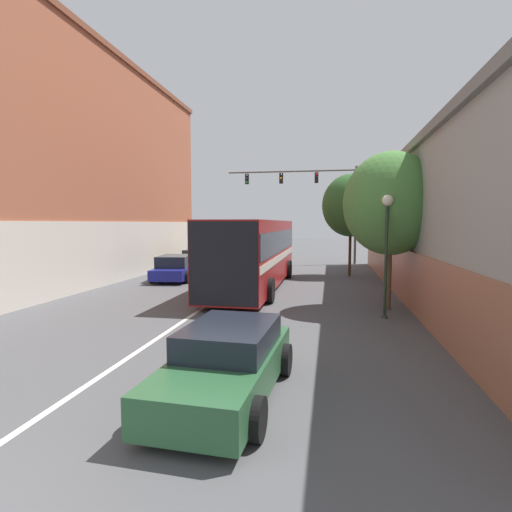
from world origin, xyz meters
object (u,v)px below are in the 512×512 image
at_px(bus, 255,250).
at_px(street_tree_near, 391,204).
at_px(parked_car_left_mid, 225,253).
at_px(traffic_signal_gantry, 313,191).
at_px(street_lamp, 386,240).
at_px(hatchback_foreground, 227,362).
at_px(parked_car_left_near, 200,260).
at_px(parked_car_left_far, 176,268).
at_px(street_tree_far, 351,205).

distance_m(bus, street_tree_near, 7.17).
height_order(bus, parked_car_left_mid, bus).
relative_size(traffic_signal_gantry, street_lamp, 2.48).
xyz_separation_m(parked_car_left_mid, street_lamp, (10.34, -18.51, 1.98)).
bearing_deg(street_lamp, bus, 134.88).
relative_size(street_lamp, street_tree_near, 0.71).
relative_size(hatchback_foreground, parked_car_left_near, 0.99).
bearing_deg(hatchback_foreground, street_lamp, -25.26).
bearing_deg(traffic_signal_gantry, parked_car_left_mid, 174.94).
bearing_deg(parked_car_left_far, bus, -118.69).
relative_size(hatchback_foreground, parked_car_left_far, 0.88).
bearing_deg(parked_car_left_far, traffic_signal_gantry, -40.91).
xyz_separation_m(hatchback_foreground, street_lamp, (3.59, 6.70, 1.97)).
bearing_deg(street_tree_near, bus, 145.67).
xyz_separation_m(bus, street_tree_far, (4.74, 5.12, 2.33)).
relative_size(bus, street_tree_near, 2.08).
relative_size(parked_car_left_near, traffic_signal_gantry, 0.42).
distance_m(hatchback_foreground, traffic_signal_gantry, 25.07).
bearing_deg(street_tree_far, bus, -132.79).
height_order(parked_car_left_far, street_lamp, street_lamp).
distance_m(parked_car_left_mid, traffic_signal_gantry, 8.76).
relative_size(street_lamp, street_tree_far, 0.67).
distance_m(hatchback_foreground, parked_car_left_mid, 26.10).
bearing_deg(parked_car_left_near, street_lamp, -138.06).
bearing_deg(bus, parked_car_left_mid, 20.66).
distance_m(parked_car_left_far, street_tree_near, 12.37).
bearing_deg(parked_car_left_mid, street_tree_far, -135.69).
distance_m(street_lamp, street_tree_far, 10.65).
height_order(traffic_signal_gantry, street_tree_far, traffic_signal_gantry).
relative_size(parked_car_left_far, street_lamp, 1.19).
xyz_separation_m(bus, traffic_signal_gantry, (2.23, 12.48, 3.74)).
bearing_deg(parked_car_left_near, traffic_signal_gantry, -51.95).
distance_m(parked_car_left_near, street_tree_near, 15.71).
relative_size(parked_car_left_far, traffic_signal_gantry, 0.48).
distance_m(parked_car_left_mid, street_lamp, 21.29).
xyz_separation_m(hatchback_foreground, street_tree_far, (2.96, 17.22, 3.54)).
relative_size(bus, parked_car_left_mid, 2.45).
height_order(parked_car_left_near, traffic_signal_gantry, traffic_signal_gantry).
bearing_deg(street_tree_far, street_tree_near, -83.98).
bearing_deg(street_tree_far, hatchback_foreground, -99.74).
distance_m(parked_car_left_near, street_tree_far, 10.67).
xyz_separation_m(parked_car_left_near, parked_car_left_mid, (0.19, 6.08, -0.03)).
height_order(parked_car_left_mid, street_tree_near, street_tree_near).
height_order(parked_car_left_near, parked_car_left_mid, parked_car_left_near).
bearing_deg(street_tree_near, street_lamp, -101.66).
relative_size(hatchback_foreground, street_lamp, 1.04).
bearing_deg(traffic_signal_gantry, hatchback_foreground, -91.05).
relative_size(parked_car_left_mid, street_tree_far, 0.80).
xyz_separation_m(parked_car_left_near, parked_car_left_far, (0.36, -5.16, 0.01)).
xyz_separation_m(parked_car_left_mid, traffic_signal_gantry, (7.19, -0.64, 4.96)).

